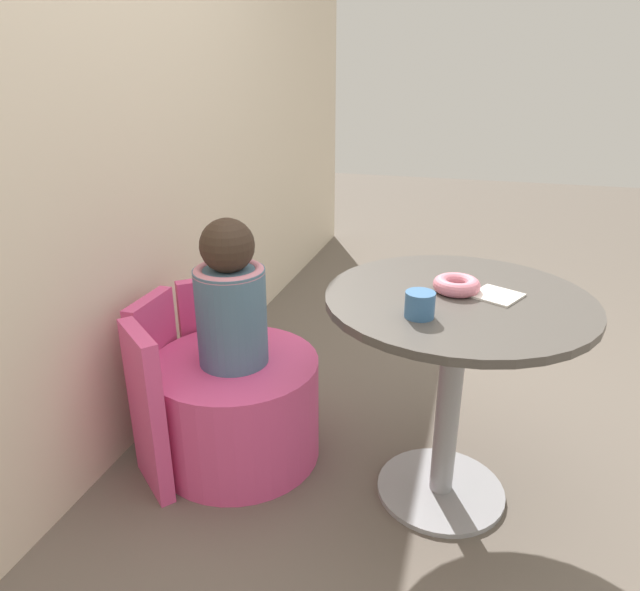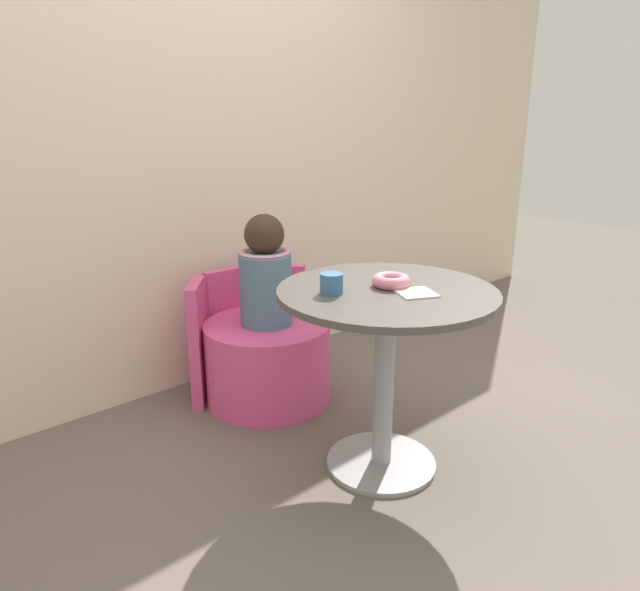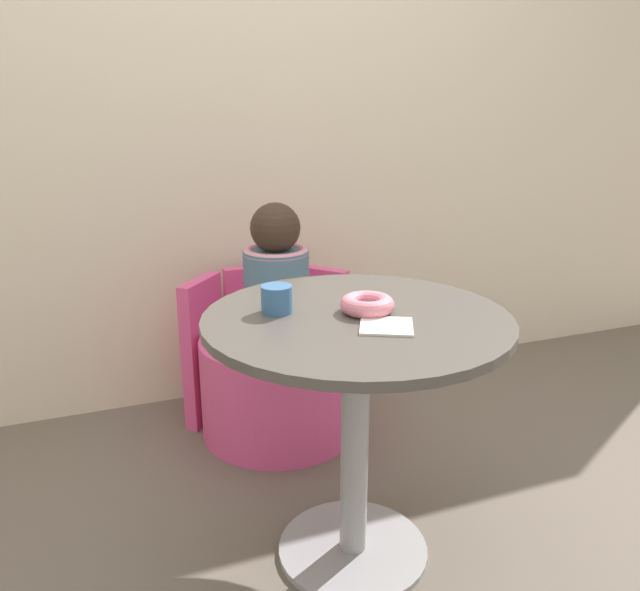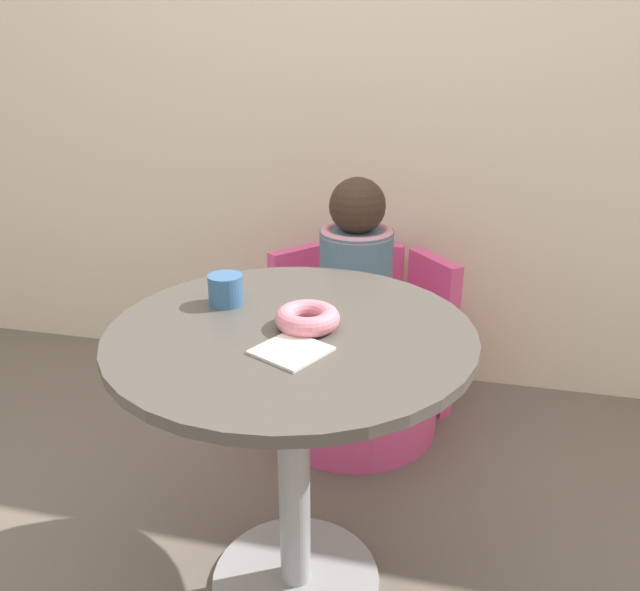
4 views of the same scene
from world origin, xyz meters
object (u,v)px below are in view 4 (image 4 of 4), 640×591
(round_table, at_px, (293,398))
(cup, at_px, (226,290))
(tub_chair, at_px, (353,376))
(child_figure, at_px, (356,261))
(donut, at_px, (307,318))

(round_table, height_order, cup, cup)
(tub_chair, bearing_deg, child_figure, -97.13)
(round_table, relative_size, child_figure, 1.54)
(donut, relative_size, cup, 1.73)
(child_figure, distance_m, donut, 0.73)
(donut, bearing_deg, tub_chair, 91.65)
(round_table, xyz_separation_m, cup, (-0.18, 0.09, 0.20))
(tub_chair, height_order, child_figure, child_figure)
(cup, bearing_deg, child_figure, 73.26)
(round_table, xyz_separation_m, donut, (0.03, 0.01, 0.19))
(round_table, bearing_deg, tub_chair, 89.08)
(child_figure, bearing_deg, tub_chair, 82.87)
(child_figure, bearing_deg, donut, -88.35)
(child_figure, relative_size, donut, 3.66)
(round_table, distance_m, tub_chair, 0.81)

